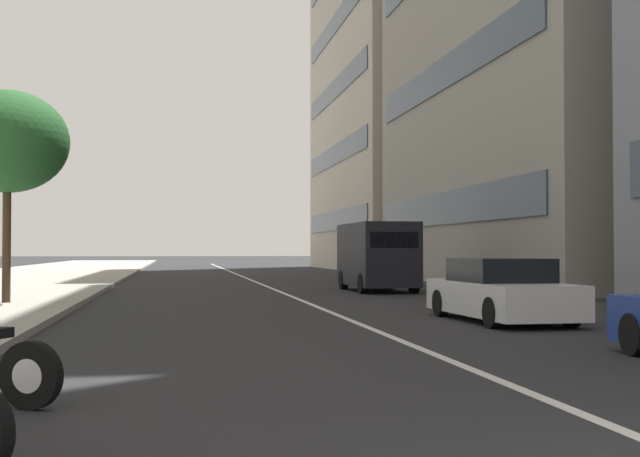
% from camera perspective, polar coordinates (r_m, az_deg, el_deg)
% --- Properties ---
extents(lane_centre_stripe, '(110.00, 0.16, 0.01)m').
position_cam_1_polar(lane_centre_stripe, '(39.35, -4.05, -3.65)').
color(lane_centre_stripe, silver).
rests_on(lane_centre_stripe, ground).
extents(car_mid_block_traffic, '(4.73, 1.98, 1.36)m').
position_cam_1_polar(car_mid_block_traffic, '(18.93, 11.92, -4.15)').
color(car_mid_block_traffic, silver).
rests_on(car_mid_block_traffic, ground).
extents(delivery_van_ahead, '(5.03, 2.14, 2.52)m').
position_cam_1_polar(delivery_van_ahead, '(31.95, 3.81, -1.76)').
color(delivery_van_ahead, black).
rests_on(delivery_van_ahead, ground).
extents(street_tree_near_plaza_corner, '(3.21, 3.21, 5.64)m').
position_cam_1_polar(street_tree_near_plaza_corner, '(24.35, -20.05, 5.43)').
color(street_tree_near_plaza_corner, '#473323').
rests_on(street_tree_near_plaza_corner, sidewalk_right_plaza).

